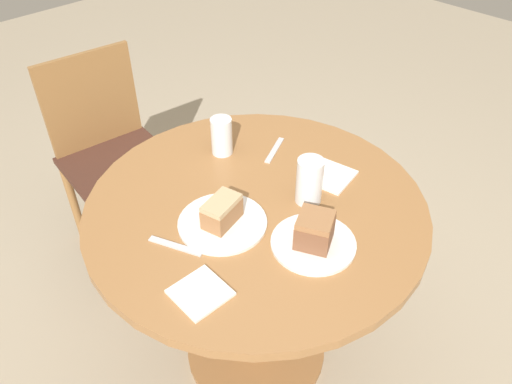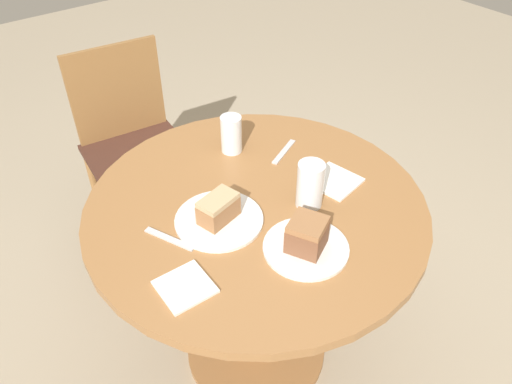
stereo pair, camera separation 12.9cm
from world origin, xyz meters
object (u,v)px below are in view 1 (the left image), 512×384
glass_water (309,183)px  chair (115,156)px  plate_near (222,222)px  plate_far (313,243)px  glass_lemonade (222,138)px  cake_slice_near (221,211)px  cake_slice_far (315,230)px

glass_water → chair: bearing=96.3°
plate_near → glass_water: (0.25, -0.10, 0.06)m
plate_far → glass_lemonade: 0.50m
plate_near → glass_lemonade: 0.35m
glass_lemonade → cake_slice_near: bearing=-131.7°
plate_far → glass_water: glass_water is taller
glass_lemonade → chair: bearing=98.2°
cake_slice_near → glass_lemonade: size_ratio=0.99×
glass_lemonade → cake_slice_far: bearing=-102.6°
chair → cake_slice_near: size_ratio=7.03×
cake_slice_near → cake_slice_far: cake_slice_far is taller
plate_far → glass_water: 0.19m
plate_near → cake_slice_far: size_ratio=2.01×
cake_slice_near → cake_slice_far: (0.12, -0.23, 0.01)m
plate_far → glass_water: size_ratio=1.60×
chair → plate_near: (-0.14, -0.86, 0.29)m
plate_far → glass_lemonade: bearing=77.4°
cake_slice_near → glass_water: 0.27m
plate_near → plate_far: same height
chair → cake_slice_far: size_ratio=7.09×
cake_slice_far → glass_water: 0.18m
glass_lemonade → plate_near: bearing=-131.7°
chair → plate_near: 0.91m
chair → glass_lemonade: 0.69m
plate_far → glass_water: (0.13, 0.13, 0.06)m
chair → cake_slice_far: 1.14m
chair → glass_lemonade: (0.09, -0.60, 0.34)m
plate_far → cake_slice_far: 0.05m
glass_lemonade → glass_water: 0.36m
chair → cake_slice_near: (-0.14, -0.86, 0.33)m
chair → cake_slice_far: (-0.02, -1.08, 0.33)m
plate_far → cake_slice_near: 0.26m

